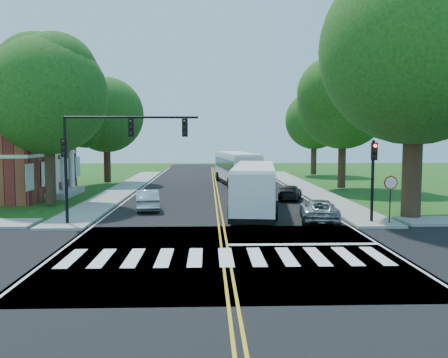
{
  "coord_description": "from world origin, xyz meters",
  "views": [
    {
      "loc": [
        -0.68,
        -18.7,
        4.65
      ],
      "look_at": [
        0.19,
        7.4,
        2.4
      ],
      "focal_mm": 38.0,
      "sensor_mm": 36.0,
      "label": 1
    }
  ],
  "objects_px": {
    "suv": "(319,210)",
    "dark_sedan": "(290,192)",
    "signal_ne": "(373,170)",
    "bus_lead": "(254,187)",
    "hatchback": "(147,200)",
    "signal_nw": "(110,143)",
    "bus_follow": "(236,168)"
  },
  "relations": [
    {
      "from": "signal_ne",
      "to": "signal_nw",
      "type": "bearing_deg",
      "value": -179.95
    },
    {
      "from": "signal_ne",
      "to": "bus_lead",
      "type": "xyz_separation_m",
      "value": [
        -5.95,
        4.71,
        -1.4
      ]
    },
    {
      "from": "signal_ne",
      "to": "hatchback",
      "type": "xyz_separation_m",
      "value": [
        -12.83,
        5.38,
        -2.29
      ]
    },
    {
      "from": "hatchback",
      "to": "suv",
      "type": "height_order",
      "value": "hatchback"
    },
    {
      "from": "bus_follow",
      "to": "dark_sedan",
      "type": "relative_size",
      "value": 3.28
    },
    {
      "from": "hatchback",
      "to": "dark_sedan",
      "type": "bearing_deg",
      "value": -163.54
    },
    {
      "from": "bus_follow",
      "to": "hatchback",
      "type": "distance_m",
      "value": 18.39
    },
    {
      "from": "signal_nw",
      "to": "bus_follow",
      "type": "height_order",
      "value": "signal_nw"
    },
    {
      "from": "signal_ne",
      "to": "dark_sedan",
      "type": "xyz_separation_m",
      "value": [
        -2.69,
        10.23,
        -2.4
      ]
    },
    {
      "from": "suv",
      "to": "dark_sedan",
      "type": "bearing_deg",
      "value": -80.83
    },
    {
      "from": "bus_follow",
      "to": "dark_sedan",
      "type": "bearing_deg",
      "value": 98.32
    },
    {
      "from": "hatchback",
      "to": "dark_sedan",
      "type": "height_order",
      "value": "hatchback"
    },
    {
      "from": "signal_ne",
      "to": "dark_sedan",
      "type": "bearing_deg",
      "value": 104.74
    },
    {
      "from": "signal_nw",
      "to": "suv",
      "type": "distance_m",
      "value": 12.04
    },
    {
      "from": "bus_follow",
      "to": "dark_sedan",
      "type": "distance_m",
      "value": 12.71
    },
    {
      "from": "signal_ne",
      "to": "bus_lead",
      "type": "bearing_deg",
      "value": 141.6
    },
    {
      "from": "suv",
      "to": "dark_sedan",
      "type": "relative_size",
      "value": 1.15
    },
    {
      "from": "signal_nw",
      "to": "hatchback",
      "type": "xyz_separation_m",
      "value": [
        1.23,
        5.39,
        -3.7
      ]
    },
    {
      "from": "bus_lead",
      "to": "bus_follow",
      "type": "height_order",
      "value": "bus_follow"
    },
    {
      "from": "signal_ne",
      "to": "bus_follow",
      "type": "bearing_deg",
      "value": 105.04
    },
    {
      "from": "bus_follow",
      "to": "hatchback",
      "type": "relative_size",
      "value": 3.12
    },
    {
      "from": "bus_follow",
      "to": "signal_ne",
      "type": "bearing_deg",
      "value": 98.07
    },
    {
      "from": "hatchback",
      "to": "dark_sedan",
      "type": "xyz_separation_m",
      "value": [
        10.14,
        4.85,
        -0.11
      ]
    },
    {
      "from": "bus_follow",
      "to": "dark_sedan",
      "type": "xyz_separation_m",
      "value": [
        3.34,
        -12.21,
        -1.13
      ]
    },
    {
      "from": "signal_nw",
      "to": "bus_follow",
      "type": "xyz_separation_m",
      "value": [
        8.03,
        22.45,
        -2.68
      ]
    },
    {
      "from": "hatchback",
      "to": "signal_nw",
      "type": "bearing_deg",
      "value": 68.09
    },
    {
      "from": "signal_nw",
      "to": "suv",
      "type": "xyz_separation_m",
      "value": [
        11.39,
        1.03,
        -3.76
      ]
    },
    {
      "from": "signal_nw",
      "to": "signal_ne",
      "type": "height_order",
      "value": "signal_nw"
    },
    {
      "from": "suv",
      "to": "dark_sedan",
      "type": "height_order",
      "value": "suv"
    },
    {
      "from": "dark_sedan",
      "to": "signal_nw",
      "type": "bearing_deg",
      "value": 57.4
    },
    {
      "from": "signal_nw",
      "to": "hatchback",
      "type": "relative_size",
      "value": 1.77
    },
    {
      "from": "suv",
      "to": "bus_follow",
      "type": "bearing_deg",
      "value": -72.08
    }
  ]
}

